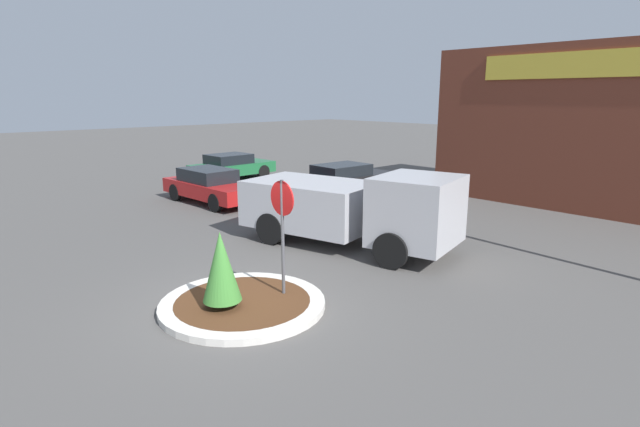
{
  "coord_description": "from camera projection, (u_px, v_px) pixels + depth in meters",
  "views": [
    {
      "loc": [
        8.04,
        -5.27,
        4.21
      ],
      "look_at": [
        -0.66,
        2.76,
        1.41
      ],
      "focal_mm": 28.0,
      "sensor_mm": 36.0,
      "label": 1
    }
  ],
  "objects": [
    {
      "name": "ground_plane",
      "position": [
        243.0,
        307.0,
        10.2
      ],
      "size": [
        120.0,
        120.0,
        0.0
      ],
      "primitive_type": "plane",
      "color": "#514F4C"
    },
    {
      "name": "parked_sedan_green",
      "position": [
        232.0,
        166.0,
        25.59
      ],
      "size": [
        2.05,
        4.34,
        1.33
      ],
      "rotation": [
        0.0,
        0.0,
        1.61
      ],
      "color": "#1E6638",
      "rests_on": "ground_plane"
    },
    {
      "name": "traffic_island",
      "position": [
        243.0,
        304.0,
        10.19
      ],
      "size": [
        3.37,
        3.37,
        0.14
      ],
      "color": "beige",
      "rests_on": "ground_plane"
    },
    {
      "name": "utility_truck",
      "position": [
        350.0,
        207.0,
        14.08
      ],
      "size": [
        6.54,
        3.69,
        2.2
      ],
      "rotation": [
        0.0,
        0.0,
        0.24
      ],
      "color": "#B2B2B7",
      "rests_on": "ground_plane"
    },
    {
      "name": "island_shrub",
      "position": [
        221.0,
        266.0,
        9.66
      ],
      "size": [
        0.76,
        0.76,
        1.54
      ],
      "color": "brown",
      "rests_on": "traffic_island"
    },
    {
      "name": "parked_sedan_red",
      "position": [
        210.0,
        186.0,
        19.99
      ],
      "size": [
        4.76,
        1.93,
        1.38
      ],
      "rotation": [
        0.0,
        0.0,
        0.04
      ],
      "color": "#B21919",
      "rests_on": "ground_plane"
    },
    {
      "name": "parked_sedan_black",
      "position": [
        344.0,
        179.0,
        21.56
      ],
      "size": [
        2.02,
        4.72,
        1.36
      ],
      "rotation": [
        0.0,
        0.0,
        1.54
      ],
      "color": "black",
      "rests_on": "ground_plane"
    },
    {
      "name": "stop_sign",
      "position": [
        282.0,
        218.0,
        10.19
      ],
      "size": [
        0.72,
        0.07,
        2.57
      ],
      "color": "#4C4C51",
      "rests_on": "ground_plane"
    }
  ]
}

